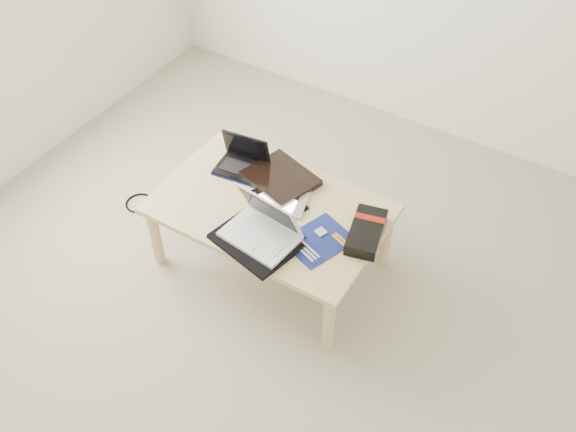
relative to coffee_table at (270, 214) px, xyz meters
The scene contains 14 objects.
ground 0.70m from the coffee_table, 55.89° to the right, with size 4.00×4.00×0.00m, color #BDB399.
room_shell 1.46m from the coffee_table, 55.89° to the right, with size 4.20×4.20×2.70m.
coffee_table is the anchor object (origin of this frame).
book 0.20m from the coffee_table, 106.37° to the left, with size 0.39×0.36×0.03m.
netbook 0.33m from the coffee_table, 148.14° to the left, with size 0.27×0.22×0.18m.
tablet 0.07m from the coffee_table, 60.54° to the left, with size 0.29×0.26×0.01m.
remote 0.16m from the coffee_table, 35.49° to the left, with size 0.09×0.20×0.02m.
neoprene_sleeve 0.25m from the coffee_table, 73.26° to the right, with size 0.37×0.27×0.02m, color black.
white_laptop 0.23m from the coffee_table, 66.20° to the right, with size 0.36×0.27×0.23m.
motherboard 0.32m from the coffee_table, 12.74° to the right, with size 0.31×0.34×0.01m.
gpu_box 0.49m from the coffee_table, ahead, with size 0.20×0.31×0.06m.
cable_coil 0.11m from the coffee_table, 168.05° to the left, with size 0.10×0.10×0.01m, color black.
floor_cable_coil 0.94m from the coffee_table, behind, with size 0.16×0.16×0.01m, color black.
floor_cable_trail 0.83m from the coffee_table, behind, with size 0.01×0.01×0.32m, color black.
Camera 1 is at (0.87, -1.31, 2.57)m, focal length 40.00 mm.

